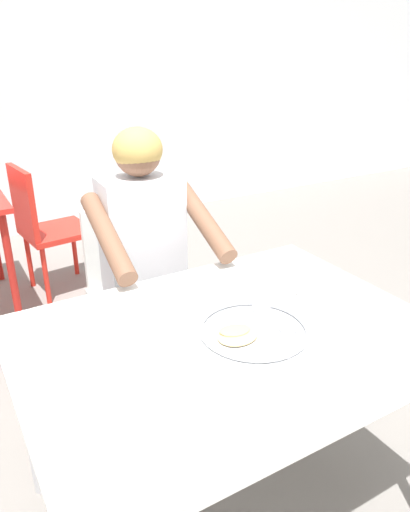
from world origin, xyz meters
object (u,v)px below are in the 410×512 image
at_px(diner_foreground, 150,251).
at_px(table_foreground, 229,351).
at_px(drinking_cup, 310,287).
at_px(chair_foreground, 135,282).
at_px(chair_red_right, 43,223).
at_px(thali_tray, 254,329).

bearing_deg(diner_foreground, table_foreground, -94.30).
relative_size(drinking_cup, chair_foreground, 0.11).
distance_m(table_foreground, chair_foreground, 0.93).
bearing_deg(chair_foreground, table_foreground, -93.68).
height_order(table_foreground, drinking_cup, drinking_cup).
bearing_deg(chair_red_right, thali_tray, -84.69).
xyz_separation_m(table_foreground, drinking_cup, (0.35, 0.04, 0.12)).
bearing_deg(table_foreground, drinking_cup, 6.70).
relative_size(drinking_cup, diner_foreground, 0.08).
distance_m(table_foreground, thali_tray, 0.11).
xyz_separation_m(table_foreground, chair_foreground, (0.06, 0.92, -0.17)).
bearing_deg(diner_foreground, drinking_cup, -65.61).
bearing_deg(chair_red_right, diner_foreground, -82.35).
xyz_separation_m(drinking_cup, chair_foreground, (-0.29, 0.87, -0.29)).
relative_size(table_foreground, chair_red_right, 1.45).
relative_size(chair_foreground, chair_red_right, 0.98).
height_order(table_foreground, thali_tray, thali_tray).
relative_size(table_foreground, drinking_cup, 12.99).
bearing_deg(chair_red_right, table_foreground, -86.49).
bearing_deg(chair_foreground, thali_tray, -89.56).
relative_size(thali_tray, chair_red_right, 0.39).
distance_m(thali_tray, drinking_cup, 0.30).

